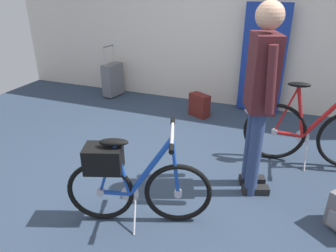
{
  "coord_description": "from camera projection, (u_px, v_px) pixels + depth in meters",
  "views": [
    {
      "loc": [
        0.98,
        -2.37,
        1.79
      ],
      "look_at": [
        0.01,
        0.14,
        0.55
      ],
      "focal_mm": 34.02,
      "sensor_mm": 36.0,
      "label": 1
    }
  ],
  "objects": [
    {
      "name": "rolling_suitcase",
      "position": [
        113.0,
        79.0,
        5.26
      ],
      "size": [
        0.24,
        0.39,
        0.83
      ],
      "color": "slate",
      "rests_on": "ground_plane"
    },
    {
      "name": "handbag_on_floor",
      "position": [
        200.0,
        105.0,
        4.53
      ],
      "size": [
        0.33,
        0.28,
        0.32
      ],
      "color": "maroon",
      "rests_on": "ground_plane"
    },
    {
      "name": "visitor_near_wall",
      "position": [
        260.0,
        92.0,
        2.61
      ],
      "size": [
        0.35,
        0.51,
        1.66
      ],
      "color": "navy",
      "rests_on": "ground_plane"
    },
    {
      "name": "back_wall",
      "position": [
        225.0,
        0.0,
        4.47
      ],
      "size": [
        7.09,
        0.1,
        3.05
      ],
      "primitive_type": "cube",
      "color": "silver",
      "rests_on": "ground_plane"
    },
    {
      "name": "floor_banner_stand",
      "position": [
        262.0,
        67.0,
        4.45
      ],
      "size": [
        0.6,
        0.36,
        1.52
      ],
      "color": "#B7B7BC",
      "rests_on": "ground_plane"
    },
    {
      "name": "folding_bike_foreground",
      "position": [
        129.0,
        180.0,
        2.45
      ],
      "size": [
        1.09,
        0.57,
        0.81
      ],
      "color": "black",
      "rests_on": "ground_plane"
    },
    {
      "name": "display_bike_left",
      "position": [
        312.0,
        132.0,
        3.27
      ],
      "size": [
        1.38,
        0.53,
        0.96
      ],
      "color": "black",
      "rests_on": "ground_plane"
    },
    {
      "name": "ground_plane",
      "position": [
        162.0,
        183.0,
        3.08
      ],
      "size": [
        7.09,
        7.09,
        0.0
      ],
      "primitive_type": "plane",
      "color": "#2D3D51"
    }
  ]
}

